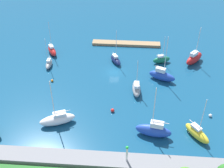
% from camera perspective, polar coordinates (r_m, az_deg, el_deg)
% --- Properties ---
extents(water, '(160.00, 160.00, 0.00)m').
position_cam_1_polar(water, '(78.80, 0.40, 2.32)').
color(water, navy).
rests_on(water, ground).
extents(pier_dock, '(20.67, 2.50, 0.77)m').
position_cam_1_polar(pier_dock, '(91.11, 2.77, 7.82)').
color(pier_dock, '#997A56').
rests_on(pier_dock, ground).
extents(breakwater, '(63.62, 3.50, 1.49)m').
position_cam_1_polar(breakwater, '(56.46, -1.80, -14.68)').
color(breakwater, gray).
rests_on(breakwater, ground).
extents(harbor_beacon, '(0.56, 0.56, 3.73)m').
position_cam_1_polar(harbor_beacon, '(54.03, 2.91, -13.06)').
color(harbor_beacon, silver).
rests_on(harbor_beacon, breakwater).
extents(sailboat_green_inner_mooring, '(5.20, 3.09, 8.20)m').
position_cam_1_polar(sailboat_green_inner_mooring, '(83.08, 9.55, 4.69)').
color(sailboat_green_inner_mooring, '#19724C').
rests_on(sailboat_green_inner_mooring, water).
extents(sailboat_blue_west_end, '(7.07, 4.37, 12.55)m').
position_cam_1_polar(sailboat_blue_west_end, '(76.20, 9.63, 1.66)').
color(sailboat_blue_west_end, '#2347B2').
rests_on(sailboat_blue_west_end, water).
extents(sailboat_red_lone_north, '(6.06, 6.45, 10.79)m').
position_cam_1_polar(sailboat_red_lone_north, '(84.83, 15.61, 4.84)').
color(sailboat_red_lone_north, red).
rests_on(sailboat_red_lone_north, water).
extents(sailboat_gray_near_pier, '(2.32, 6.25, 8.84)m').
position_cam_1_polar(sailboat_gray_near_pier, '(71.52, 4.75, -0.82)').
color(sailboat_gray_near_pier, gray).
rests_on(sailboat_gray_near_pier, water).
extents(sailboat_navy_center_basin, '(4.04, 5.39, 9.90)m').
position_cam_1_polar(sailboat_navy_center_basin, '(82.13, 0.70, 4.72)').
color(sailboat_navy_center_basin, '#141E4C').
rests_on(sailboat_navy_center_basin, water).
extents(sailboat_white_far_north, '(7.92, 4.92, 11.49)m').
position_cam_1_polar(sailboat_white_far_north, '(64.14, -10.50, -6.71)').
color(sailboat_white_far_north, white).
rests_on(sailboat_white_far_north, water).
extents(sailboat_yellow_off_beacon, '(5.26, 6.09, 10.21)m').
position_cam_1_polar(sailboat_yellow_off_beacon, '(62.86, 16.13, -9.07)').
color(sailboat_yellow_off_beacon, yellow).
rests_on(sailboat_yellow_off_beacon, water).
extents(sailboat_blue_mid_basin, '(7.60, 3.34, 12.35)m').
position_cam_1_polar(sailboat_blue_mid_basin, '(61.06, 8.07, -8.81)').
color(sailboat_blue_mid_basin, '#2347B2').
rests_on(sailboat_blue_mid_basin, water).
extents(sailboat_red_outer_mooring, '(4.17, 5.36, 10.24)m').
position_cam_1_polar(sailboat_red_outer_mooring, '(87.73, -11.53, 6.36)').
color(sailboat_red_outer_mooring, red).
rests_on(sailboat_red_outer_mooring, water).
extents(sailboat_gray_east_end, '(1.66, 4.59, 8.69)m').
position_cam_1_polar(sailboat_gray_east_end, '(82.40, -12.12, 3.84)').
color(sailboat_gray_east_end, gray).
rests_on(sailboat_gray_east_end, water).
extents(mooring_buoy_red, '(0.84, 0.84, 0.84)m').
position_cam_1_polar(mooring_buoy_red, '(66.39, 0.10, -5.11)').
color(mooring_buoy_red, red).
rests_on(mooring_buoy_red, water).
extents(mooring_buoy_orange, '(0.64, 0.64, 0.64)m').
position_cam_1_polar(mooring_buoy_orange, '(76.71, -11.52, 0.64)').
color(mooring_buoy_orange, orange).
rests_on(mooring_buoy_orange, water).
extents(mooring_buoy_white, '(0.72, 0.72, 0.72)m').
position_cam_1_polar(mooring_buoy_white, '(68.76, 18.49, -5.80)').
color(mooring_buoy_white, white).
rests_on(mooring_buoy_white, water).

